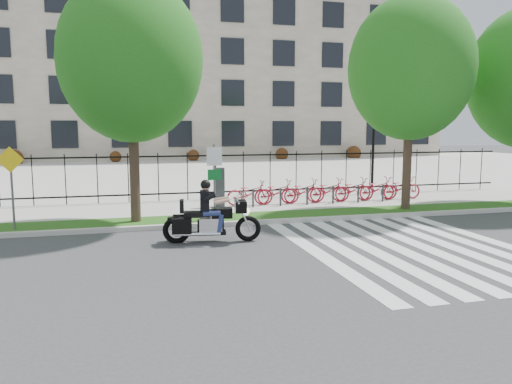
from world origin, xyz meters
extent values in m
plane|color=#343436|center=(0.00, 0.00, 0.00)|extent=(120.00, 120.00, 0.00)
cube|color=#B6B2AB|center=(0.00, 4.10, 0.07)|extent=(60.00, 0.20, 0.15)
cube|color=#1B4D13|center=(0.00, 4.95, 0.07)|extent=(60.00, 1.50, 0.15)
cube|color=#ADACA2|center=(0.00, 7.45, 0.07)|extent=(60.00, 3.50, 0.15)
cube|color=#ADACA2|center=(0.00, 25.00, 0.05)|extent=(80.00, 34.00, 0.10)
cube|color=gray|center=(0.00, 45.00, 10.00)|extent=(60.00, 20.00, 20.00)
cylinder|color=black|center=(10.00, 12.00, 2.00)|extent=(0.14, 0.14, 4.00)
cylinder|color=black|center=(10.00, 12.00, 3.90)|extent=(0.06, 0.70, 0.70)
sphere|color=white|center=(9.65, 12.00, 4.00)|extent=(0.36, 0.36, 0.36)
sphere|color=white|center=(10.35, 12.00, 4.00)|extent=(0.36, 0.36, 0.36)
cylinder|color=#35251D|center=(-2.22, 4.95, 2.05)|extent=(0.32, 0.32, 3.80)
ellipsoid|color=#175C15|center=(-2.22, 4.95, 5.31)|extent=(4.53, 4.53, 5.21)
cylinder|color=#35251D|center=(7.68, 4.95, 2.06)|extent=(0.32, 0.32, 3.81)
ellipsoid|color=#175C15|center=(7.68, 4.95, 5.33)|extent=(4.56, 4.56, 5.24)
cube|color=#2D2D33|center=(0.99, 7.20, 0.90)|extent=(0.35, 0.25, 1.50)
imported|color=#AD192B|center=(2.19, 7.20, 0.64)|extent=(1.85, 0.65, 0.97)
cylinder|color=#2D2D33|center=(2.19, 6.70, 0.50)|extent=(0.08, 0.08, 0.70)
imported|color=#AD192B|center=(3.29, 7.20, 0.64)|extent=(1.85, 0.65, 0.97)
cylinder|color=#2D2D33|center=(3.29, 6.70, 0.50)|extent=(0.08, 0.08, 0.70)
imported|color=#AD192B|center=(4.39, 7.20, 0.64)|extent=(1.85, 0.65, 0.97)
cylinder|color=#2D2D33|center=(4.39, 6.70, 0.50)|extent=(0.08, 0.08, 0.70)
imported|color=#AD192B|center=(5.49, 7.20, 0.64)|extent=(1.85, 0.65, 0.97)
cylinder|color=#2D2D33|center=(5.49, 6.70, 0.50)|extent=(0.08, 0.08, 0.70)
imported|color=#AD192B|center=(6.59, 7.20, 0.64)|extent=(1.85, 0.65, 0.97)
cylinder|color=#2D2D33|center=(6.59, 6.70, 0.50)|extent=(0.08, 0.08, 0.70)
imported|color=#AD192B|center=(7.69, 7.20, 0.64)|extent=(1.85, 0.65, 0.97)
cylinder|color=#2D2D33|center=(7.69, 6.70, 0.50)|extent=(0.08, 0.08, 0.70)
imported|color=#AD192B|center=(8.79, 7.20, 0.64)|extent=(1.85, 0.65, 0.97)
cylinder|color=#2D2D33|center=(8.79, 6.70, 0.50)|extent=(0.08, 0.08, 0.70)
cylinder|color=#59595B|center=(0.33, 4.60, 1.40)|extent=(0.07, 0.07, 2.50)
cube|color=white|center=(0.33, 4.56, 2.25)|extent=(0.50, 0.03, 0.60)
cube|color=#0C6626|center=(0.33, 4.56, 1.65)|extent=(0.45, 0.03, 0.35)
cylinder|color=#59595B|center=(-5.80, 4.60, 1.35)|extent=(0.07, 0.07, 2.40)
cube|color=yellow|center=(-5.80, 4.56, 2.25)|extent=(0.78, 0.03, 0.78)
torus|color=black|center=(0.80, 1.88, 0.36)|extent=(0.74, 0.24, 0.73)
torus|color=black|center=(-1.18, 2.17, 0.36)|extent=(0.79, 0.27, 0.77)
cube|color=black|center=(0.59, 1.91, 1.00)|extent=(0.40, 0.62, 0.32)
cube|color=#26262B|center=(0.66, 1.90, 1.25)|extent=(0.23, 0.55, 0.32)
cube|color=silver|center=(-0.24, 2.03, 0.48)|extent=(0.68, 0.45, 0.42)
cube|color=black|center=(0.07, 1.99, 0.82)|extent=(0.63, 0.44, 0.27)
cube|color=black|center=(-0.61, 2.09, 0.80)|extent=(0.79, 0.48, 0.15)
cube|color=black|center=(-1.03, 2.15, 1.03)|extent=(0.16, 0.37, 0.36)
cube|color=black|center=(-1.07, 1.83, 0.53)|extent=(0.55, 0.24, 0.42)
cube|color=black|center=(-0.98, 2.46, 0.53)|extent=(0.55, 0.24, 0.42)
cube|color=black|center=(-0.40, 2.06, 1.18)|extent=(0.31, 0.45, 0.55)
sphere|color=tan|center=(-0.37, 2.05, 1.58)|extent=(0.24, 0.24, 0.24)
sphere|color=black|center=(-0.37, 2.05, 1.63)|extent=(0.29, 0.29, 0.29)
camera|label=1|loc=(-2.51, -11.57, 3.25)|focal=35.00mm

